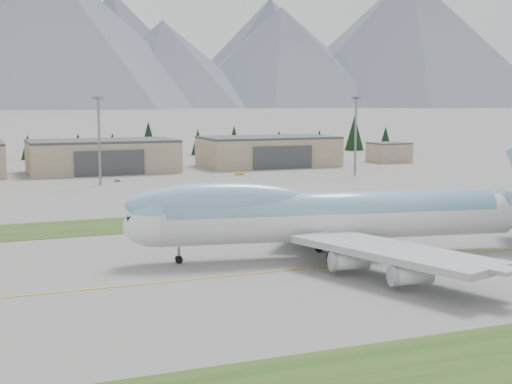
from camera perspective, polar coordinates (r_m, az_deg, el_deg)
name	(u,v)px	position (r m, az deg, el deg)	size (l,w,h in m)	color
ground	(378,262)	(107.63, 9.70, -5.52)	(7000.00, 7000.00, 0.00)	slate
grass_strip_far	(263,216)	(147.17, 0.56, -1.96)	(400.00, 18.00, 0.08)	#274719
taxiway_line_main	(378,262)	(107.63, 9.70, -5.52)	(400.00, 0.40, 0.02)	gold
boeing_747_freighter	(335,215)	(109.63, 6.36, -1.84)	(73.56, 62.31, 19.29)	silver
hangar_center	(103,156)	(243.34, -12.17, 2.84)	(48.00, 26.60, 10.80)	gray
hangar_right	(268,151)	(260.02, 1.00, 3.28)	(48.00, 26.60, 10.80)	gray
control_shed	(389,152)	(281.54, 10.60, 3.15)	(14.00, 12.00, 7.60)	gray
floodlight_masts	(39,126)	(199.07, -17.00, 5.07)	(163.90, 9.33, 24.91)	slate
service_vehicle_a	(117,181)	(215.21, -11.02, 0.86)	(1.55, 3.85, 1.31)	silver
service_vehicle_b	(240,175)	(228.58, -1.31, 1.37)	(1.15, 3.26, 1.07)	gold
service_vehicle_c	(322,167)	(258.52, 5.28, 2.03)	(1.93, 4.76, 1.38)	silver
conifer_belt	(99,141)	(304.99, -12.43, 4.00)	(270.77, 12.28, 16.89)	black
mountain_ridge_front	(16,35)	(2370.11, -18.68, 11.85)	(4256.26, 1187.00, 510.13)	#495062
mountain_ridge_rear	(5,43)	(3000.83, -19.41, 11.20)	(4438.94, 1028.10, 514.05)	#495062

